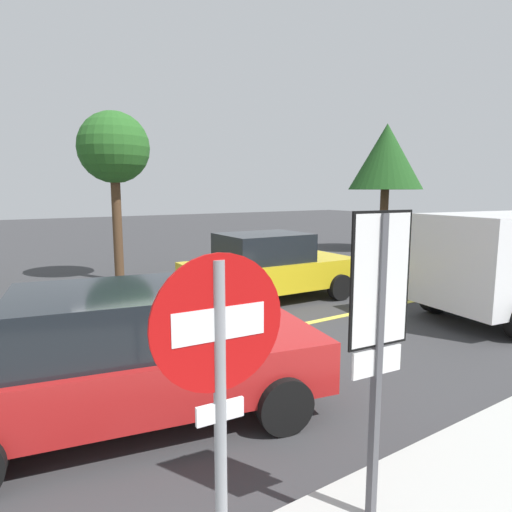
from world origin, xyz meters
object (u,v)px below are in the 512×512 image
object	(u,v)px
car_yellow_behind_van	(269,267)
tree_right_verge	(386,158)
car_red_crossing	(127,354)
car_black_near_curb	(469,245)
speed_limit_sign	(379,315)
tree_left_verge	(114,150)
stop_sign	(220,388)

from	to	relation	value
car_yellow_behind_van	tree_right_verge	xyz separation A→B (m)	(9.45, 4.66, 3.28)
car_red_crossing	car_black_near_curb	bearing A→B (deg)	15.92
speed_limit_sign	car_red_crossing	xyz separation A→B (m)	(-1.04, 2.77, -0.97)
car_black_near_curb	car_yellow_behind_van	xyz separation A→B (m)	(-8.24, 0.12, 0.01)
car_yellow_behind_van	tree_right_verge	world-z (taller)	tree_right_verge
speed_limit_sign	tree_left_verge	distance (m)	11.16
speed_limit_sign	tree_right_verge	distance (m)	17.33
tree_right_verge	stop_sign	bearing A→B (deg)	-141.77
car_black_near_curb	stop_sign	bearing A→B (deg)	-153.60
car_red_crossing	tree_left_verge	bearing A→B (deg)	74.91
car_black_near_curb	tree_left_verge	size ratio (longest dim) A/B	0.96
speed_limit_sign	car_yellow_behind_van	distance (m)	7.51
stop_sign	speed_limit_sign	world-z (taller)	speed_limit_sign
speed_limit_sign	car_black_near_curb	size ratio (longest dim) A/B	0.53
stop_sign	car_yellow_behind_van	distance (m)	8.31
car_red_crossing	tree_right_verge	size ratio (longest dim) A/B	0.85
car_black_near_curb	car_yellow_behind_van	distance (m)	8.24
speed_limit_sign	car_yellow_behind_van	xyz separation A→B (m)	(3.55, 6.55, -0.94)
car_yellow_behind_van	speed_limit_sign	bearing A→B (deg)	-118.48
tree_left_verge	tree_right_verge	world-z (taller)	tree_right_verge
speed_limit_sign	car_yellow_behind_van	size ratio (longest dim) A/B	0.59
stop_sign	speed_limit_sign	xyz separation A→B (m)	(1.36, 0.10, 0.17)
car_yellow_behind_van	stop_sign	bearing A→B (deg)	-126.46
speed_limit_sign	car_red_crossing	world-z (taller)	speed_limit_sign
car_red_crossing	car_yellow_behind_van	bearing A→B (deg)	39.45
stop_sign	tree_right_verge	size ratio (longest dim) A/B	0.42
tree_right_verge	car_red_crossing	bearing A→B (deg)	-148.98
tree_left_verge	tree_right_verge	bearing A→B (deg)	1.51
car_red_crossing	car_yellow_behind_van	size ratio (longest dim) A/B	1.10
car_black_near_curb	speed_limit_sign	bearing A→B (deg)	-151.41
car_yellow_behind_van	tree_left_verge	world-z (taller)	tree_left_verge
car_red_crossing	tree_left_verge	world-z (taller)	tree_left_verge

